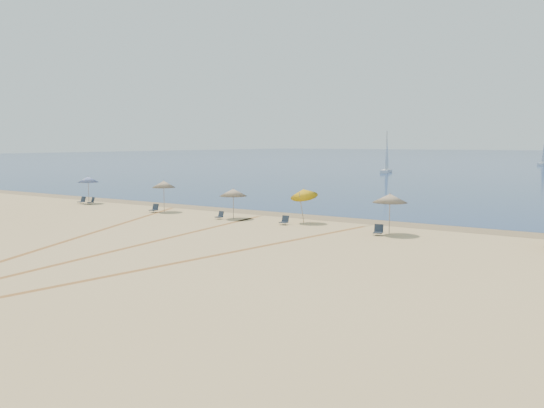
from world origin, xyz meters
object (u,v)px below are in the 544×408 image
(umbrella_3, at_px, (304,193))
(umbrella_4, at_px, (390,198))
(chair_2, at_px, (154,209))
(sailboat_1, at_px, (387,160))
(chair_4, at_px, (285,221))
(sailboat_2, at_px, (544,156))
(chair_1, at_px, (92,201))
(chair_3, at_px, (220,216))
(chair_5, at_px, (378,230))
(umbrella_2, at_px, (233,192))
(umbrella_0, at_px, (88,179))
(chair_0, at_px, (82,201))
(umbrella_1, at_px, (164,184))

(umbrella_3, xyz_separation_m, umbrella_4, (7.02, -1.41, 0.11))
(chair_2, bearing_deg, sailboat_1, 90.37)
(chair_4, height_order, sailboat_2, sailboat_2)
(chair_1, distance_m, sailboat_1, 66.93)
(sailboat_1, bearing_deg, chair_1, -103.63)
(chair_3, xyz_separation_m, chair_5, (12.94, -0.49, 0.04))
(chair_1, height_order, sailboat_1, sailboat_1)
(umbrella_4, height_order, chair_3, umbrella_4)
(umbrella_2, bearing_deg, sailboat_2, 86.94)
(chair_5, xyz_separation_m, sailboat_2, (-5.70, 123.34, 2.13))
(umbrella_3, distance_m, chair_1, 22.93)
(umbrella_2, relative_size, chair_5, 3.08)
(umbrella_4, relative_size, chair_4, 4.07)
(umbrella_0, xyz_separation_m, sailboat_2, (24.47, 121.00, 0.14))
(umbrella_2, distance_m, sailboat_1, 69.05)
(chair_0, bearing_deg, umbrella_3, -2.46)
(umbrella_4, height_order, sailboat_2, sailboat_2)
(chair_2, bearing_deg, sailboat_2, 78.48)
(umbrella_0, relative_size, chair_1, 3.48)
(umbrella_0, bearing_deg, sailboat_2, 78.57)
(chair_1, bearing_deg, chair_2, 9.17)
(chair_3, relative_size, chair_4, 0.97)
(umbrella_1, bearing_deg, chair_2, -123.56)
(umbrella_3, relative_size, sailboat_1, 0.35)
(umbrella_0, xyz_separation_m, umbrella_1, (10.54, -0.84, 0.02))
(umbrella_0, xyz_separation_m, chair_3, (17.24, -1.86, -2.02))
(umbrella_4, bearing_deg, chair_0, 177.90)
(chair_4, relative_size, chair_5, 0.85)
(umbrella_0, height_order, umbrella_3, umbrella_3)
(sailboat_2, bearing_deg, umbrella_2, -82.87)
(chair_0, bearing_deg, chair_1, 7.69)
(umbrella_4, bearing_deg, umbrella_3, 168.67)
(umbrella_4, distance_m, sailboat_1, 73.22)
(chair_4, bearing_deg, chair_5, -9.32)
(umbrella_1, bearing_deg, umbrella_4, -2.29)
(sailboat_1, distance_m, sailboat_2, 58.23)
(umbrella_0, xyz_separation_m, umbrella_4, (30.62, -1.64, 0.01))
(chair_2, relative_size, sailboat_1, 0.09)
(umbrella_0, bearing_deg, umbrella_3, -0.57)
(umbrella_4, relative_size, sailboat_2, 0.33)
(umbrella_4, xyz_separation_m, chair_4, (-7.75, -0.03, -2.01))
(chair_2, height_order, chair_4, chair_2)
(umbrella_2, distance_m, chair_4, 5.26)
(umbrella_0, height_order, chair_2, umbrella_0)
(chair_5, bearing_deg, sailboat_1, 98.36)
(chair_0, xyz_separation_m, chair_4, (23.20, -1.16, -0.01))
(chair_5, bearing_deg, umbrella_3, 149.70)
(umbrella_2, xyz_separation_m, chair_2, (-7.85, -0.45, -1.69))
(chair_2, distance_m, sailboat_1, 68.36)
(umbrella_3, height_order, chair_3, umbrella_3)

